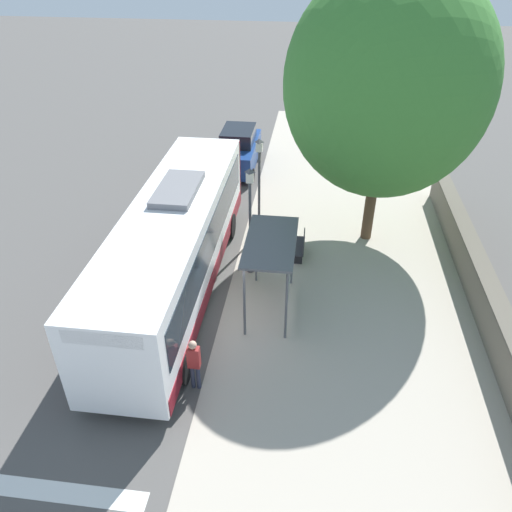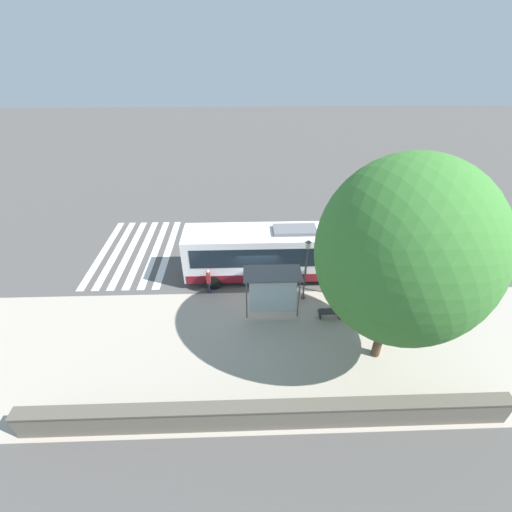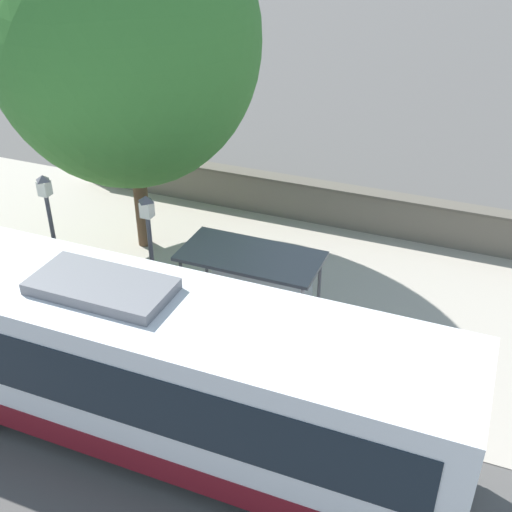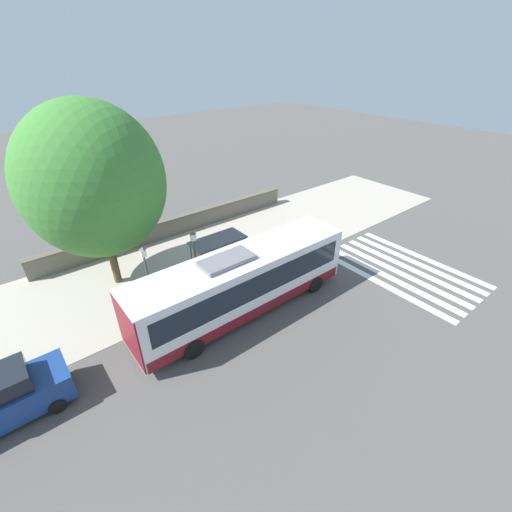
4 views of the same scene
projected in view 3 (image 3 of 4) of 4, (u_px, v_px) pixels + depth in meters
The scene contains 10 objects.
ground_plane at pixel (255, 397), 14.19m from camera, with size 120.00×120.00×0.00m, color #514F4C.
sidewalk_plaza at pixel (316, 291), 17.76m from camera, with size 9.00×44.00×0.02m.
stone_wall at pixel (355, 208), 20.63m from camera, with size 0.60×20.00×1.37m.
bus at pixel (151, 366), 12.29m from camera, with size 2.75×12.00×3.57m.
bus_shelter at pixel (253, 270), 14.65m from camera, with size 1.57×3.18×2.67m.
pedestrian at pixel (395, 404), 12.57m from camera, with size 0.34×0.23×1.73m.
bench at pixel (150, 286), 17.14m from camera, with size 0.40×1.41×0.88m.
street_lamp_near at pixel (152, 264), 14.28m from camera, with size 0.28×0.28×4.16m.
street_lamp_far at pixel (54, 242), 15.12m from camera, with size 0.28×0.28×4.20m.
shade_tree at pixel (125, 39), 16.85m from camera, with size 7.26×7.26×10.22m.
Camera 3 is at (9.78, 3.99, 9.97)m, focal length 45.00 mm.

